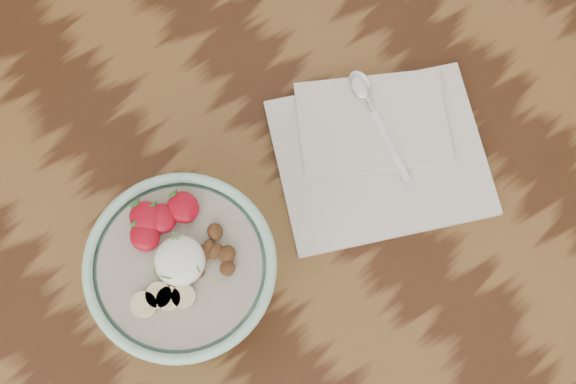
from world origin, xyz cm
name	(u,v)px	position (x,y,z in cm)	size (l,w,h in cm)	color
table	(197,264)	(0.00, 0.00, 65.70)	(160.00, 90.00, 75.00)	#361C0D
breakfast_bowl	(184,272)	(-2.22, -3.67, 82.19)	(21.22, 21.22, 14.04)	#9CD1B9
napkin	(379,150)	(26.67, -4.73, 75.67)	(32.54, 30.22, 1.60)	silver
spoon	(368,100)	(29.52, 1.14, 76.96)	(5.98, 16.29, 0.86)	silver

